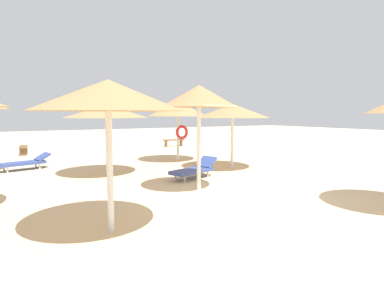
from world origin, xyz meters
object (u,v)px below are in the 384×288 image
(parasol_7, at_px, (106,112))
(bench_0, at_px, (174,141))
(parasol_4, at_px, (178,109))
(parasol_8, at_px, (232,111))
(lounger_3, at_px, (26,162))
(parasol_0, at_px, (199,97))
(lounger_0, at_px, (195,169))
(bench_1, at_px, (24,148))
(parasol_6, at_px, (108,96))

(parasol_7, distance_m, bench_0, 10.74)
(parasol_4, relative_size, parasol_8, 0.96)
(lounger_3, bearing_deg, parasol_0, -56.73)
(lounger_0, bearing_deg, bench_1, 115.09)
(parasol_7, bearing_deg, parasol_6, -104.97)
(parasol_4, bearing_deg, bench_0, 64.77)
(parasol_8, xyz_separation_m, lounger_0, (-2.40, -0.98, -2.07))
(parasol_8, bearing_deg, parasol_6, -144.50)
(lounger_0, height_order, bench_0, lounger_0)
(parasol_0, xyz_separation_m, parasol_4, (2.29, 5.67, -0.28))
(bench_1, bearing_deg, parasol_8, -52.41)
(parasol_8, relative_size, bench_1, 1.97)
(parasol_6, bearing_deg, lounger_3, 96.95)
(parasol_4, relative_size, bench_0, 1.87)
(parasol_0, xyz_separation_m, parasol_7, (-1.66, 3.85, -0.41))
(parasol_6, distance_m, bench_0, 16.41)
(parasol_0, bearing_deg, parasol_7, 113.30)
(lounger_3, height_order, bench_0, lounger_3)
(bench_1, bearing_deg, parasol_0, -71.17)
(lounger_3, xyz_separation_m, bench_1, (0.17, 5.53, 0.04))
(parasol_6, relative_size, parasol_8, 0.97)
(lounger_3, distance_m, bench_0, 10.89)
(parasol_4, height_order, lounger_3, parasol_4)
(parasol_6, bearing_deg, lounger_0, 41.83)
(parasol_0, distance_m, lounger_3, 8.17)
(lounger_0, relative_size, lounger_3, 0.99)
(lounger_0, xyz_separation_m, bench_0, (4.42, 10.29, 0.03))
(bench_0, bearing_deg, parasol_6, -121.29)
(parasol_4, height_order, bench_1, parasol_4)
(lounger_3, relative_size, bench_0, 1.30)
(parasol_7, distance_m, parasol_8, 5.02)
(parasol_6, relative_size, lounger_3, 1.45)
(parasol_0, height_order, lounger_0, parasol_0)
(bench_0, height_order, bench_1, same)
(lounger_0, xyz_separation_m, bench_1, (-4.90, 10.46, 0.03))
(parasol_7, xyz_separation_m, bench_1, (-2.45, 8.18, -2.01))
(parasol_4, height_order, parasol_7, parasol_4)
(parasol_8, relative_size, bench_0, 1.94)
(parasol_7, distance_m, lounger_3, 4.25)
(bench_0, distance_m, bench_1, 9.32)
(parasol_6, xyz_separation_m, bench_0, (8.44, 13.89, -2.26))
(lounger_0, bearing_deg, bench_0, 66.76)
(parasol_7, relative_size, lounger_3, 1.53)
(lounger_3, bearing_deg, parasol_6, -83.05)
(parasol_6, relative_size, bench_0, 1.88)
(parasol_6, distance_m, lounger_3, 8.90)
(parasol_0, relative_size, lounger_3, 1.54)
(parasol_7, bearing_deg, lounger_3, 134.50)
(lounger_3, bearing_deg, parasol_7, -45.50)
(lounger_3, xyz_separation_m, bench_0, (9.48, 5.35, 0.04))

